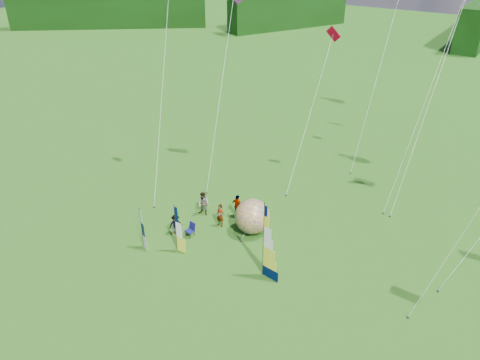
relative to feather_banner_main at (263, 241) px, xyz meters
The scene contains 17 objects.
ground 4.20m from the feather_banner_main, 111.16° to the right, with size 220.00×220.00×0.00m, color #354818.
treeline_ring 3.71m from the feather_banner_main, 111.16° to the right, with size 210.00×210.00×8.00m, color #0E380D, non-canonical shape.
feather_banner_main is the anchor object (origin of this frame).
side_banner_left 6.06m from the feather_banner_main, behind, with size 0.94×0.10×3.35m, color yellow, non-canonical shape.
side_banner_far 8.35m from the feather_banner_main, 166.17° to the right, with size 0.87×0.10×2.89m, color white, non-canonical shape.
bol_inflatable 4.75m from the feather_banner_main, 130.38° to the left, with size 2.46×2.46×2.46m, color navy.
spectator_a 6.15m from the feather_banner_main, 151.58° to the left, with size 0.63×0.41×1.72m, color #66594C.
spectator_b 8.00m from the feather_banner_main, 154.85° to the left, with size 0.89×0.44×1.84m, color #66594C.
spectator_c 7.41m from the feather_banner_main, behind, with size 0.97×0.36×1.50m, color #66594C.
spectator_d 6.85m from the feather_banner_main, 137.34° to the left, with size 1.03×0.42×1.77m, color #66594C.
camp_chair 6.53m from the feather_banner_main, behind, with size 0.59×0.59×1.02m, color #0F1042, non-canonical shape.
kite_whale 19.03m from the feather_banner_main, 74.24° to the left, with size 3.43×14.94×20.55m, color black, non-canonical shape.
kite_rainbow_delta 15.28m from the feather_banner_main, 135.70° to the left, with size 6.69×12.03×16.16m, color red, non-canonical shape.
small_kite_red 13.75m from the feather_banner_main, 105.58° to the left, with size 2.60×9.55×12.29m, color red, non-canonical shape.
small_kite_orange 16.05m from the feather_banner_main, 72.26° to the left, with size 4.11×9.63×16.76m, color #E13E00, non-canonical shape.
small_kite_pink 15.10m from the feather_banner_main, 155.24° to the left, with size 5.94×9.91×16.47m, color #FF5CCB, non-canonical shape.
small_kite_green 21.27m from the feather_banner_main, 92.13° to the left, with size 2.39×11.45×18.36m, color green, non-canonical shape.
Camera 1 is at (12.51, -16.16, 18.73)m, focal length 35.00 mm.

